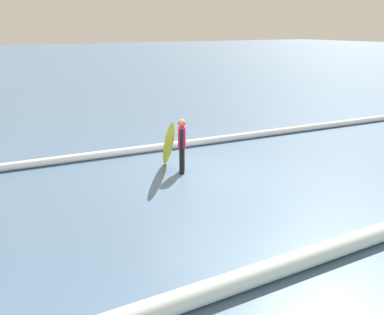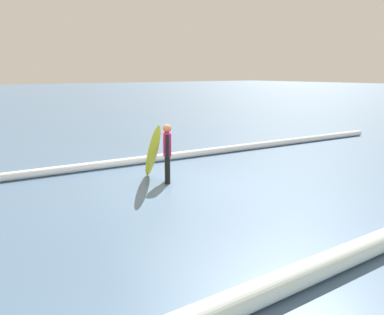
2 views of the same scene
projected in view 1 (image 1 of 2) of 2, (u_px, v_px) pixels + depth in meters
ground_plane at (194, 174)px, 12.79m from camera, size 189.93×189.93×0.00m
surfer at (182, 143)px, 12.68m from camera, size 0.35×0.52×1.52m
surfboard at (168, 145)px, 12.71m from camera, size 0.83×1.68×1.63m
wave_crest_foreground at (149, 148)px, 14.94m from camera, size 22.89×1.45×0.24m
wave_crest_midground at (375, 235)px, 8.67m from camera, size 23.87×0.41×0.35m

